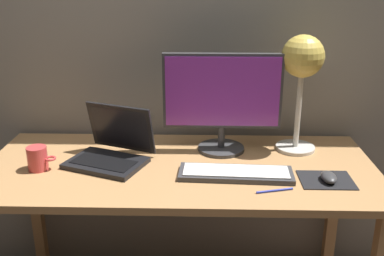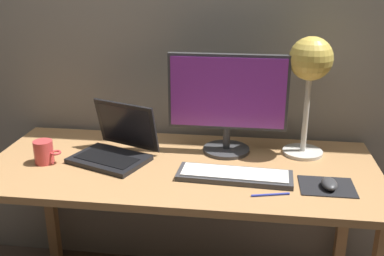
% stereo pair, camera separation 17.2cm
% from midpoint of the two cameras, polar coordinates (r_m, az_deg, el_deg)
% --- Properties ---
extents(back_wall, '(4.80, 0.06, 2.60)m').
position_cam_midpoint_polar(back_wall, '(2.08, -3.60, 14.18)').
color(back_wall, gray).
rests_on(back_wall, ground).
extents(desk, '(1.60, 0.70, 0.74)m').
position_cam_midpoint_polar(desk, '(1.87, -4.24, -7.00)').
color(desk, tan).
rests_on(desk, ground).
extents(monitor, '(0.51, 0.20, 0.43)m').
position_cam_midpoint_polar(monitor, '(1.90, 1.30, 3.83)').
color(monitor, '#38383A').
rests_on(monitor, desk).
extents(keyboard_main, '(0.45, 0.16, 0.03)m').
position_cam_midpoint_polar(keyboard_main, '(1.74, 2.79, -5.84)').
color(keyboard_main, '#38383A').
rests_on(keyboard_main, desk).
extents(laptop, '(0.38, 0.35, 0.23)m').
position_cam_midpoint_polar(laptop, '(1.90, -12.62, -2.30)').
color(laptop, black).
rests_on(laptop, desk).
extents(desk_lamp, '(0.18, 0.18, 0.51)m').
position_cam_midpoint_polar(desk_lamp, '(1.91, 11.38, 7.87)').
color(desk_lamp, beige).
rests_on(desk_lamp, desk).
extents(mousepad, '(0.20, 0.16, 0.00)m').
position_cam_midpoint_polar(mousepad, '(1.76, 14.08, -6.51)').
color(mousepad, black).
rests_on(mousepad, desk).
extents(mouse, '(0.06, 0.10, 0.03)m').
position_cam_midpoint_polar(mouse, '(1.74, 14.36, -6.15)').
color(mouse, '#38383A').
rests_on(mouse, mousepad).
extents(coffee_mug, '(0.11, 0.08, 0.10)m').
position_cam_midpoint_polar(coffee_mug, '(1.91, -21.54, -3.68)').
color(coffee_mug, '#CC3F3F').
rests_on(coffee_mug, desk).
extents(pen, '(0.14, 0.04, 0.01)m').
position_cam_midpoint_polar(pen, '(1.64, 7.55, -7.99)').
color(pen, '#2633A5').
rests_on(pen, desk).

